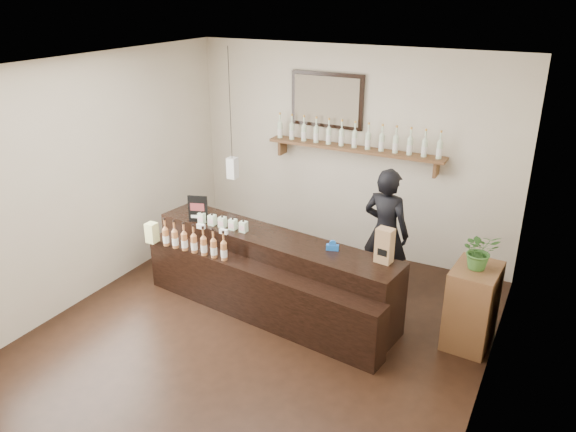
# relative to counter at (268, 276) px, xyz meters

# --- Properties ---
(ground) EXTENTS (5.00, 5.00, 0.00)m
(ground) POSITION_rel_counter_xyz_m (0.20, -0.59, -0.40)
(ground) COLOR black
(ground) RESTS_ON ground
(room_shell) EXTENTS (5.00, 5.00, 5.00)m
(room_shell) POSITION_rel_counter_xyz_m (0.20, -0.59, 1.30)
(room_shell) COLOR beige
(room_shell) RESTS_ON ground
(back_wall_decor) EXTENTS (2.66, 0.96, 1.69)m
(back_wall_decor) POSITION_rel_counter_xyz_m (0.05, 1.79, 1.35)
(back_wall_decor) COLOR brown
(back_wall_decor) RESTS_ON ground
(counter) EXTENTS (3.11, 1.21, 1.00)m
(counter) POSITION_rel_counter_xyz_m (0.00, 0.00, 0.00)
(counter) COLOR black
(counter) RESTS_ON ground
(promo_sign) EXTENTS (0.23, 0.10, 0.33)m
(promo_sign) POSITION_rel_counter_xyz_m (-0.99, 0.07, 0.62)
(promo_sign) COLOR black
(promo_sign) RESTS_ON counter
(paper_bag) EXTENTS (0.18, 0.15, 0.37)m
(paper_bag) POSITION_rel_counter_xyz_m (1.31, 0.08, 0.64)
(paper_bag) COLOR #A47D4F
(paper_bag) RESTS_ON counter
(tape_dispenser) EXTENTS (0.14, 0.09, 0.11)m
(tape_dispenser) POSITION_rel_counter_xyz_m (0.74, 0.10, 0.50)
(tape_dispenser) COLOR blue
(tape_dispenser) RESTS_ON counter
(side_cabinet) EXTENTS (0.48, 0.63, 0.87)m
(side_cabinet) POSITION_rel_counter_xyz_m (2.20, 0.35, 0.03)
(side_cabinet) COLOR brown
(side_cabinet) RESTS_ON ground
(potted_plant) EXTENTS (0.45, 0.43, 0.39)m
(potted_plant) POSITION_rel_counter_xyz_m (2.20, 0.35, 0.66)
(potted_plant) COLOR #386829
(potted_plant) RESTS_ON side_cabinet
(shopkeeper) EXTENTS (0.71, 0.52, 1.78)m
(shopkeeper) POSITION_rel_counter_xyz_m (1.05, 0.96, 0.48)
(shopkeeper) COLOR black
(shopkeeper) RESTS_ON ground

